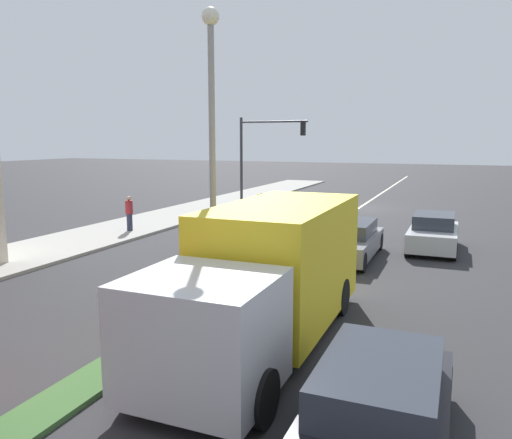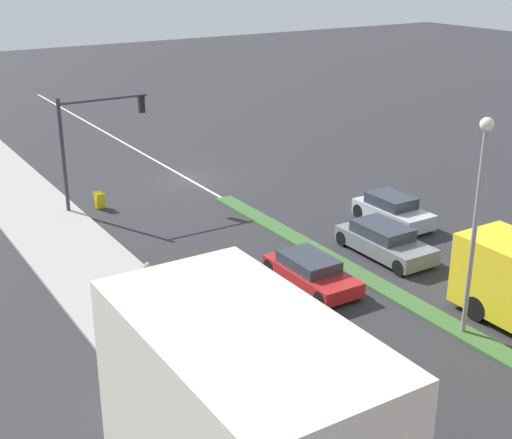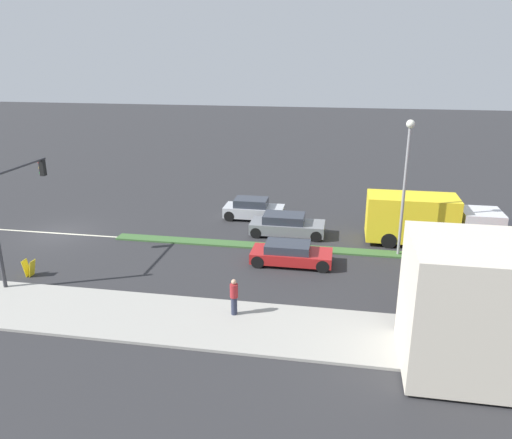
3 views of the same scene
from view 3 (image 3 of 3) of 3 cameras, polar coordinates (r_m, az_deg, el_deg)
ground_plane at (r=28.68m, az=10.87°, el=-3.72°), size 160.00×160.00×0.00m
sidewalk_right at (r=20.60m, az=12.41°, el=-13.01°), size 4.00×73.00×0.12m
lane_marking_center at (r=33.46m, az=-21.62°, el=-1.47°), size 0.16×60.00×0.01m
traffic_signal_main at (r=26.58m, az=-26.09°, el=1.79°), size 4.59×0.34×5.60m
street_lamp at (r=27.46m, az=16.76°, el=5.29°), size 0.44×0.44×7.37m
pedestrian at (r=21.23m, az=-2.53°, el=-8.74°), size 0.34×0.34×1.62m
warning_aframe_sign at (r=27.62m, az=-24.49°, el=-5.07°), size 0.45×0.53×0.84m
delivery_truck at (r=30.66m, az=18.94°, el=-0.04°), size 2.44×7.50×2.87m
hatchback_red at (r=26.53m, az=3.98°, el=-3.93°), size 1.83×4.25×1.18m
sedan_dark at (r=34.18m, az=23.54°, el=-0.20°), size 1.85×4.45×1.32m
sedan_silver at (r=33.66m, az=-0.30°, el=1.19°), size 1.79×3.99×1.41m
suv_grey at (r=30.68m, az=3.52°, el=-0.64°), size 1.91×4.51×1.34m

